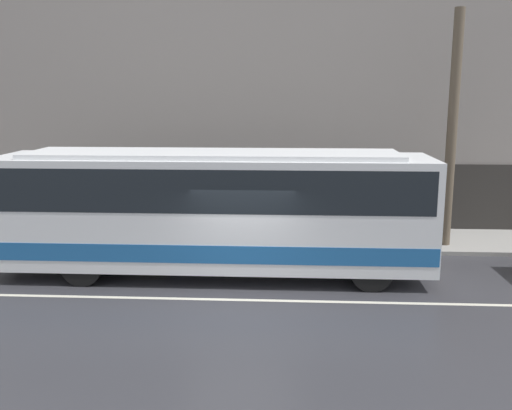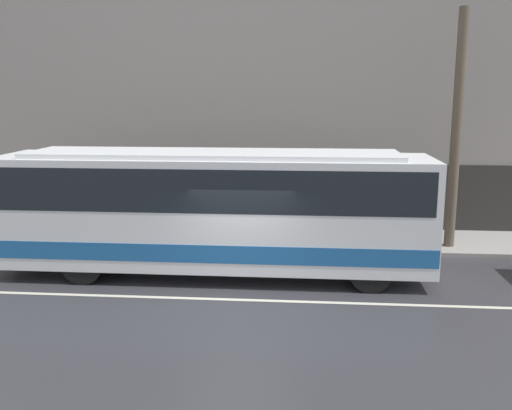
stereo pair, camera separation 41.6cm
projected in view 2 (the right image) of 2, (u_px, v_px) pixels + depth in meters
name	position (u px, v px, depth m)	size (l,w,h in m)	color
ground_plane	(239.00, 300.00, 13.34)	(60.00, 60.00, 0.00)	#333338
sidewalk	(258.00, 238.00, 18.68)	(60.00, 2.96, 0.13)	gray
building_facade	(262.00, 98.00, 19.38)	(60.00, 0.35, 9.49)	gray
lane_stripe	(239.00, 300.00, 13.34)	(54.00, 0.14, 0.01)	beige
transit_bus	(214.00, 206.00, 14.91)	(11.20, 2.52, 3.28)	white
utility_pole_near	(456.00, 131.00, 16.88)	(0.31, 0.31, 7.05)	brown
pedestrian_waiting	(177.00, 212.00, 18.90)	(0.36, 0.36, 1.58)	navy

